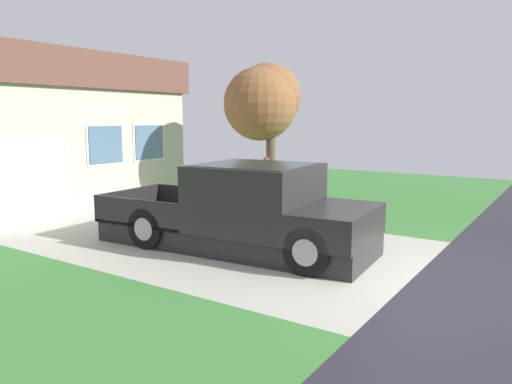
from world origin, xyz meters
The scene contains 4 objects.
pickup_truck centered at (-0.11, 3.08, 0.74)m, with size 2.44×5.57×1.66m.
person_with_hat centered at (1.42, 3.72, 0.95)m, with size 0.48×0.43×1.69m.
handbag centered at (1.63, 3.51, 0.14)m, with size 0.35×0.18×0.44m.
front_yard_tree centered at (4.22, 5.59, 2.99)m, with size 2.36×2.09×4.08m.
Camera 1 is at (-7.64, -2.03, 2.52)m, focal length 34.12 mm.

